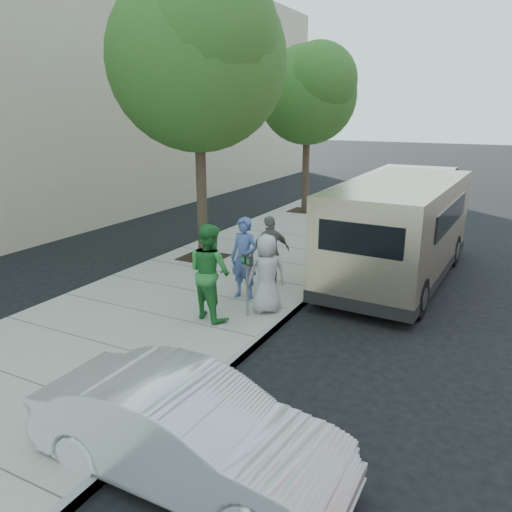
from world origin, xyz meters
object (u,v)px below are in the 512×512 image
tree_near (199,53)px  person_green_shirt (210,272)px  tree_far (309,90)px  person_gray_shirt (267,274)px  van (401,228)px  parking_meter (247,272)px  sedan (188,432)px  person_officer (244,258)px  person_striped_polo (270,252)px

tree_near → person_green_shirt: (2.42, -3.50, -4.43)m
tree_far → person_gray_shirt: tree_far is taller
tree_near → van: 6.74m
parking_meter → tree_near: bearing=155.6°
sedan → person_officer: bearing=21.9°
tree_far → van: size_ratio=0.94×
tree_far → person_green_shirt: tree_far is taller
van → person_striped_polo: bearing=-134.0°
tree_near → van: size_ratio=1.09×
sedan → person_green_shirt: size_ratio=2.00×
sedan → person_gray_shirt: person_gray_shirt is taller
parking_meter → person_striped_polo: (-0.37, 1.80, -0.08)m
sedan → person_striped_polo: 6.39m
van → person_gray_shirt: (-1.87, -3.78, -0.36)m
sedan → person_green_shirt: (-2.15, 3.86, 0.48)m
sedan → person_gray_shirt: (-1.29, 4.66, 0.33)m
person_officer → person_gray_shirt: bearing=-26.6°
tree_near → person_officer: 5.60m
parking_meter → person_officer: (-0.54, 0.86, -0.02)m
person_officer → person_striped_polo: 0.96m
person_officer → sedan: bearing=-63.1°
tree_near → tree_far: 7.63m
parking_meter → person_green_shirt: bearing=-124.5°
tree_near → person_striped_polo: (2.67, -1.28, -4.55)m
tree_near → person_gray_shirt: bearing=-39.5°
tree_near → person_gray_shirt: (3.28, -2.71, -4.58)m
person_green_shirt → person_striped_polo: (0.25, 2.22, -0.12)m
tree_far → van: (5.15, -6.52, -3.55)m
van → person_striped_polo: van is taller
person_striped_polo → van: bearing=170.0°
tree_near → sedan: size_ratio=1.95×
person_officer → person_green_shirt: (-0.07, -1.28, 0.06)m
person_officer → tree_near: bearing=143.1°
tree_near → person_green_shirt: 6.15m
tree_far → parking_meter: bearing=-74.1°
tree_near → person_officer: bearing=-41.7°
person_green_shirt → person_striped_polo: bearing=-77.7°
tree_near → sedan: bearing=-58.2°
tree_far → sedan: tree_far is taller
person_striped_polo → tree_near: bearing=-79.1°
van → person_green_shirt: van is taller
tree_far → person_officer: 10.84m
tree_far → person_striped_polo: (2.67, -8.88, -3.88)m
van → person_gray_shirt: 4.23m
tree_near → person_gray_shirt: tree_near is taller
tree_far → person_gray_shirt: bearing=-72.3°
van → person_officer: van is taller
person_gray_shirt → person_striped_polo: (-0.61, 1.43, 0.03)m
parking_meter → person_gray_shirt: (0.25, 0.37, -0.11)m
tree_near → tree_far: tree_near is taller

